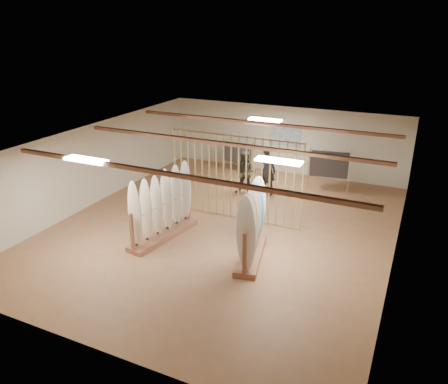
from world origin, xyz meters
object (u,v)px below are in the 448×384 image
at_px(clothing_rack_a, 237,152).
at_px(shopper_b, 246,170).
at_px(shopper_a, 267,167).
at_px(rack_left, 162,216).
at_px(rack_right, 251,234).
at_px(clothing_rack_b, 329,164).

xyz_separation_m(clothing_rack_a, shopper_b, (1.29, -2.22, 0.06)).
relative_size(clothing_rack_a, shopper_a, 0.63).
relative_size(shopper_a, shopper_b, 1.14).
height_order(rack_left, shopper_a, shopper_a).
bearing_deg(rack_right, clothing_rack_b, 69.83).
relative_size(rack_right, clothing_rack_b, 1.44).
distance_m(rack_left, shopper_a, 4.93).
bearing_deg(rack_right, rack_left, 166.90).
distance_m(clothing_rack_b, shopper_b, 3.18).
bearing_deg(shopper_a, clothing_rack_b, -132.71).
xyz_separation_m(rack_right, clothing_rack_b, (0.77, 5.97, 0.32)).
height_order(clothing_rack_a, clothing_rack_b, clothing_rack_b).
relative_size(rack_left, shopper_a, 1.23).
xyz_separation_m(rack_left, rack_right, (2.82, -0.01, 0.02)).
bearing_deg(rack_left, clothing_rack_b, 68.46).
bearing_deg(rack_right, shopper_a, 91.85).
relative_size(rack_left, clothing_rack_b, 1.63).
relative_size(clothing_rack_a, shopper_b, 0.72).
bearing_deg(clothing_rack_a, rack_right, -62.96).
relative_size(rack_left, shopper_b, 1.41).
bearing_deg(rack_left, shopper_a, 80.58).
distance_m(rack_left, shopper_b, 4.38).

